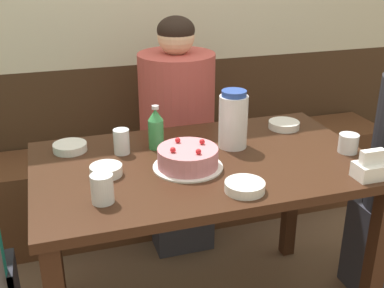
{
  "coord_description": "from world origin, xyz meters",
  "views": [
    {
      "loc": [
        -0.54,
        -1.55,
        1.52
      ],
      "look_at": [
        -0.03,
        0.05,
        0.81
      ],
      "focal_mm": 45.0,
      "sensor_mm": 36.0,
      "label": 1
    }
  ],
  "objects_px": {
    "bench_seat": "(156,185)",
    "glass_water_tall": "(102,189)",
    "bowl_soup_white": "(284,125)",
    "glass_shot_small": "(348,143)",
    "birthday_cake": "(188,158)",
    "person_dark_striped": "(177,138)",
    "bowl_rice_small": "(106,170)",
    "bowl_sauce_shallow": "(245,187)",
    "napkin_holder": "(371,168)",
    "bowl_side_dish": "(70,147)",
    "water_pitcher": "(233,120)",
    "soju_bottle": "(156,128)",
    "glass_tumbler_short": "(122,142)"
  },
  "relations": [
    {
      "from": "bench_seat",
      "to": "glass_water_tall",
      "type": "relative_size",
      "value": 29.44
    },
    {
      "from": "bench_seat",
      "to": "glass_water_tall",
      "type": "distance_m",
      "value": 1.25
    },
    {
      "from": "bowl_soup_white",
      "to": "glass_shot_small",
      "type": "relative_size",
      "value": 1.76
    },
    {
      "from": "birthday_cake",
      "to": "person_dark_striped",
      "type": "distance_m",
      "value": 0.72
    },
    {
      "from": "bowl_rice_small",
      "to": "bowl_sauce_shallow",
      "type": "height_order",
      "value": "bowl_rice_small"
    },
    {
      "from": "bowl_rice_small",
      "to": "napkin_holder",
      "type": "bearing_deg",
      "value": -18.91
    },
    {
      "from": "napkin_holder",
      "to": "glass_shot_small",
      "type": "xyz_separation_m",
      "value": [
        0.06,
        0.22,
        -0.0
      ]
    },
    {
      "from": "bowl_side_dish",
      "to": "water_pitcher",
      "type": "bearing_deg",
      "value": -13.37
    },
    {
      "from": "bowl_rice_small",
      "to": "person_dark_striped",
      "type": "relative_size",
      "value": 0.09
    },
    {
      "from": "bench_seat",
      "to": "glass_shot_small",
      "type": "bearing_deg",
      "value": -58.74
    },
    {
      "from": "person_dark_striped",
      "to": "bench_seat",
      "type": "bearing_deg",
      "value": -158.36
    },
    {
      "from": "bowl_rice_small",
      "to": "glass_water_tall",
      "type": "bearing_deg",
      "value": -101.21
    },
    {
      "from": "bowl_rice_small",
      "to": "bowl_side_dish",
      "type": "height_order",
      "value": "bowl_rice_small"
    },
    {
      "from": "bench_seat",
      "to": "soju_bottle",
      "type": "distance_m",
      "value": 0.91
    },
    {
      "from": "bowl_side_dish",
      "to": "person_dark_striped",
      "type": "xyz_separation_m",
      "value": [
        0.55,
        0.4,
        -0.18
      ]
    },
    {
      "from": "bowl_soup_white",
      "to": "bowl_side_dish",
      "type": "height_order",
      "value": "same"
    },
    {
      "from": "napkin_holder",
      "to": "water_pitcher",
      "type": "bearing_deg",
      "value": 130.9
    },
    {
      "from": "birthday_cake",
      "to": "soju_bottle",
      "type": "xyz_separation_m",
      "value": [
        -0.07,
        0.21,
        0.05
      ]
    },
    {
      "from": "bowl_sauce_shallow",
      "to": "glass_tumbler_short",
      "type": "xyz_separation_m",
      "value": [
        -0.33,
        0.43,
        0.03
      ]
    },
    {
      "from": "bowl_soup_white",
      "to": "glass_shot_small",
      "type": "height_order",
      "value": "glass_shot_small"
    },
    {
      "from": "birthday_cake",
      "to": "bench_seat",
      "type": "bearing_deg",
      "value": 85.11
    },
    {
      "from": "water_pitcher",
      "to": "soju_bottle",
      "type": "xyz_separation_m",
      "value": [
        -0.29,
        0.08,
        -0.03
      ]
    },
    {
      "from": "napkin_holder",
      "to": "bowl_soup_white",
      "type": "xyz_separation_m",
      "value": [
        -0.06,
        0.52,
        -0.02
      ]
    },
    {
      "from": "soju_bottle",
      "to": "glass_shot_small",
      "type": "bearing_deg",
      "value": -20.58
    },
    {
      "from": "water_pitcher",
      "to": "person_dark_striped",
      "type": "xyz_separation_m",
      "value": [
        -0.08,
        0.54,
        -0.28
      ]
    },
    {
      "from": "person_dark_striped",
      "to": "glass_shot_small",
      "type": "bearing_deg",
      "value": 33.53
    },
    {
      "from": "bowl_sauce_shallow",
      "to": "glass_shot_small",
      "type": "bearing_deg",
      "value": 18.89
    },
    {
      "from": "birthday_cake",
      "to": "person_dark_striped",
      "type": "height_order",
      "value": "person_dark_striped"
    },
    {
      "from": "birthday_cake",
      "to": "glass_tumbler_short",
      "type": "relative_size",
      "value": 2.62
    },
    {
      "from": "bench_seat",
      "to": "soju_bottle",
      "type": "relative_size",
      "value": 15.83
    },
    {
      "from": "birthday_cake",
      "to": "person_dark_striped",
      "type": "bearing_deg",
      "value": 77.4
    },
    {
      "from": "bench_seat",
      "to": "bowl_sauce_shallow",
      "type": "distance_m",
      "value": 1.23
    },
    {
      "from": "soju_bottle",
      "to": "glass_shot_small",
      "type": "xyz_separation_m",
      "value": [
        0.7,
        -0.26,
        -0.05
      ]
    },
    {
      "from": "napkin_holder",
      "to": "bowl_rice_small",
      "type": "xyz_separation_m",
      "value": [
        -0.87,
        0.3,
        -0.02
      ]
    },
    {
      "from": "bowl_soup_white",
      "to": "bowl_rice_small",
      "type": "relative_size",
      "value": 1.18
    },
    {
      "from": "bench_seat",
      "to": "person_dark_striped",
      "type": "height_order",
      "value": "person_dark_striped"
    },
    {
      "from": "bench_seat",
      "to": "bowl_soup_white",
      "type": "bearing_deg",
      "value": -54.19
    },
    {
      "from": "bowl_rice_small",
      "to": "bowl_sauce_shallow",
      "type": "relative_size",
      "value": 0.85
    },
    {
      "from": "bowl_rice_small",
      "to": "glass_tumbler_short",
      "type": "bearing_deg",
      "value": 63.32
    },
    {
      "from": "soju_bottle",
      "to": "bowl_rice_small",
      "type": "distance_m",
      "value": 0.3
    },
    {
      "from": "soju_bottle",
      "to": "water_pitcher",
      "type": "bearing_deg",
      "value": -14.51
    },
    {
      "from": "soju_bottle",
      "to": "glass_water_tall",
      "type": "bearing_deg",
      "value": -125.35
    },
    {
      "from": "bench_seat",
      "to": "bowl_side_dish",
      "type": "bearing_deg",
      "value": -128.66
    },
    {
      "from": "napkin_holder",
      "to": "person_dark_striped",
      "type": "relative_size",
      "value": 0.09
    },
    {
      "from": "bowl_rice_small",
      "to": "glass_shot_small",
      "type": "bearing_deg",
      "value": -5.02
    },
    {
      "from": "napkin_holder",
      "to": "bowl_sauce_shallow",
      "type": "bearing_deg",
      "value": 174.74
    },
    {
      "from": "bowl_sauce_shallow",
      "to": "person_dark_striped",
      "type": "relative_size",
      "value": 0.11
    },
    {
      "from": "glass_water_tall",
      "to": "person_dark_striped",
      "type": "xyz_separation_m",
      "value": [
        0.48,
        0.84,
        -0.21
      ]
    },
    {
      "from": "bowl_sauce_shallow",
      "to": "birthday_cake",
      "type": "bearing_deg",
      "value": 118.81
    },
    {
      "from": "bowl_side_dish",
      "to": "glass_water_tall",
      "type": "bearing_deg",
      "value": -81.29
    }
  ]
}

